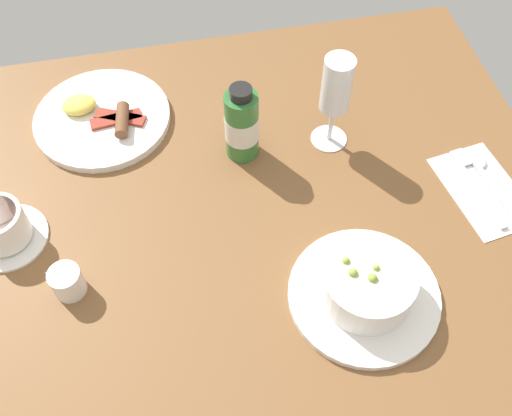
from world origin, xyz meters
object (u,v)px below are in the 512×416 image
Objects in this scene: cutlery_setting at (483,187)px; creamer_jug at (66,282)px; coffee_cup at (1,227)px; porridge_bowl at (367,287)px; wine_glass at (336,89)px; breakfast_plate at (102,117)px; sauce_bottle_green at (242,125)px.

creamer_jug is (-66.96, -4.93, 2.17)cm from cutlery_setting.
coffee_cup is at bearing 130.51° from creamer_jug.
porridge_bowl is 42.79cm from creamer_jug.
creamer_jug is 50.36cm from wine_glass.
cutlery_setting is 0.80× the size of breakfast_plate.
wine_glass is 1.22× the size of sauce_bottle_green.
porridge_bowl reaches higher than cutlery_setting.
sauce_bottle_green is at bearing -27.58° from breakfast_plate.
coffee_cup reaches higher than cutlery_setting.
wine_glass is (45.07, 20.43, 9.36)cm from creamer_jug.
coffee_cup is at bearing -170.07° from wine_glass.
cutlery_setting is at bearing 4.21° from creamer_jug.
coffee_cup reaches higher than breakfast_plate.
breakfast_plate is at bearing 78.68° from creamer_jug.
coffee_cup is at bearing 175.52° from cutlery_setting.
creamer_jug is 0.32× the size of wine_glass.
sauce_bottle_green reaches higher than coffee_cup.
coffee_cup is at bearing -125.87° from breakfast_plate.
porridge_bowl is 55.45cm from breakfast_plate.
cutlery_setting is 40.95cm from sauce_bottle_green.
cutlery_setting is 66.54cm from breakfast_plate.
breakfast_plate is (-35.00, 42.94, -2.36)cm from porridge_bowl.
wine_glass is (3.48, 30.45, 8.52)cm from porridge_bowl.
creamer_jug is at bearing -145.04° from sauce_bottle_green.
coffee_cup is at bearing 157.65° from porridge_bowl.
porridge_bowl is 1.69× the size of coffee_cup.
porridge_bowl is at bearing -50.81° from breakfast_plate.
creamer_jug is at bearing 166.45° from porridge_bowl.
creamer_jug is at bearing -155.62° from wine_glass.
sauce_bottle_green is 0.60× the size of breakfast_plate.
wine_glass is (-21.89, 15.50, 11.53)cm from cutlery_setting.
wine_glass reaches higher than cutlery_setting.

